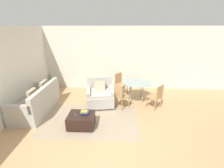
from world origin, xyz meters
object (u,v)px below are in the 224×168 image
(dining_table, at_px, (137,84))
(armchair, at_px, (100,95))
(couch, at_px, (38,102))
(dining_chair_far_left, at_px, (120,82))
(ottoman, at_px, (81,120))
(dining_chair_near_right, at_px, (157,95))
(potted_plant, at_px, (51,88))
(book_stack, at_px, (84,112))
(dining_chair_near_left, at_px, (120,95))
(tv_remote_primary, at_px, (75,115))

(dining_table, bearing_deg, armchair, -164.31)
(couch, xyz_separation_m, dining_chair_far_left, (2.78, 1.56, 0.20))
(ottoman, xyz_separation_m, dining_chair_near_right, (2.37, 1.10, 0.30))
(potted_plant, bearing_deg, dining_chair_far_left, 2.19)
(dining_chair_near_right, relative_size, dining_chair_far_left, 1.00)
(armchair, distance_m, potted_plant, 2.38)
(book_stack, xyz_separation_m, dining_chair_far_left, (1.03, 2.29, 0.08))
(couch, height_order, ottoman, couch)
(dining_table, bearing_deg, dining_chair_near_left, -135.00)
(dining_chair_far_left, bearing_deg, dining_chair_near_left, -90.00)
(couch, distance_m, tv_remote_primary, 1.72)
(couch, bearing_deg, dining_chair_near_right, 4.39)
(dining_table, relative_size, dining_chair_far_left, 1.25)
(dining_chair_far_left, bearing_deg, tv_remote_primary, -118.14)
(dining_chair_near_left, bearing_deg, couch, -173.66)
(dining_chair_near_left, bearing_deg, dining_table, 45.00)
(couch, distance_m, dining_table, 3.55)
(book_stack, xyz_separation_m, dining_table, (1.65, 1.67, 0.25))
(armchair, bearing_deg, dining_chair_near_right, -7.01)
(ottoman, relative_size, dining_chair_far_left, 0.81)
(couch, relative_size, book_stack, 7.75)
(potted_plant, xyz_separation_m, dining_chair_near_left, (2.94, -1.13, 0.27))
(couch, relative_size, ottoman, 2.63)
(book_stack, xyz_separation_m, dining_chair_near_right, (2.27, 1.05, 0.08))
(tv_remote_primary, bearing_deg, potted_plant, 126.38)
(dining_chair_near_left, height_order, dining_chair_near_right, same)
(book_stack, bearing_deg, dining_chair_near_left, 45.51)
(couch, bearing_deg, armchair, 15.06)
(dining_chair_near_left, xyz_separation_m, dining_chair_far_left, (0.00, 1.25, 0.00))
(dining_chair_near_left, bearing_deg, dining_chair_far_left, 90.00)
(dining_chair_near_left, bearing_deg, book_stack, -134.49)
(ottoman, bearing_deg, dining_table, 44.65)
(dining_chair_near_left, distance_m, dining_chair_far_left, 1.25)
(potted_plant, xyz_separation_m, dining_chair_far_left, (2.94, 0.11, 0.27))
(ottoman, height_order, dining_chair_far_left, dining_chair_far_left)
(dining_chair_near_left, bearing_deg, potted_plant, 158.89)
(dining_table, relative_size, dining_chair_near_left, 1.25)
(potted_plant, bearing_deg, dining_chair_near_right, -15.16)
(book_stack, height_order, dining_chair_near_left, dining_chair_near_left)
(tv_remote_primary, bearing_deg, dining_chair_far_left, 61.86)
(couch, relative_size, dining_chair_near_right, 2.13)
(couch, height_order, potted_plant, potted_plant)
(book_stack, relative_size, tv_remote_primary, 1.42)
(dining_chair_near_right, bearing_deg, dining_table, 135.00)
(armchair, relative_size, ottoman, 1.45)
(armchair, relative_size, book_stack, 4.28)
(book_stack, bearing_deg, dining_table, 45.32)
(potted_plant, relative_size, dining_table, 0.88)
(armchair, bearing_deg, dining_table, 15.69)
(armchair, height_order, potted_plant, potted_plant)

